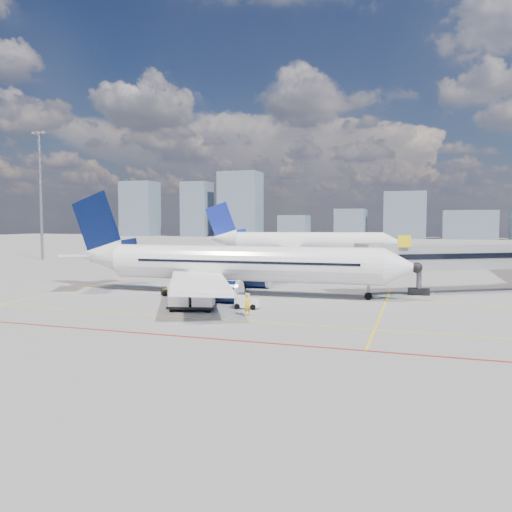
{
  "coord_description": "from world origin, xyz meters",
  "views": [
    {
      "loc": [
        16.8,
        -41.81,
        7.71
      ],
      "look_at": [
        0.38,
        8.7,
        4.0
      ],
      "focal_mm": 35.0,
      "sensor_mm": 36.0,
      "label": 1
    }
  ],
  "objects": [
    {
      "name": "belt_loader",
      "position": [
        -6.27,
        4.06,
        0.55
      ],
      "size": [
        5.31,
        1.75,
        2.14
      ],
      "rotation": [
        0.0,
        0.0,
        -0.1
      ],
      "color": "black",
      "rests_on": "ground"
    },
    {
      "name": "ground",
      "position": [
        0.0,
        0.0,
        0.0
      ],
      "size": [
        420.0,
        420.0,
        0.0
      ],
      "primitive_type": "plane",
      "color": "gray",
      "rests_on": "ground"
    },
    {
      "name": "apron_markings",
      "position": [
        -0.58,
        -3.91,
        0.01
      ],
      "size": [
        90.0,
        35.12,
        0.01
      ],
      "color": "yellow",
      "rests_on": "ground"
    },
    {
      "name": "jet_bridge",
      "position": [
        23.51,
        16.91,
        3.74
      ],
      "size": [
        23.55,
        15.78,
        6.3
      ],
      "color": "gray",
      "rests_on": "ground"
    },
    {
      "name": "distant_skyline",
      "position": [
        -18.42,
        190.0,
        11.17
      ],
      "size": [
        254.49,
        15.68,
        31.75
      ],
      "color": "slate",
      "rests_on": "ground"
    },
    {
      "name": "main_aircraft",
      "position": [
        -2.2,
        7.13,
        3.22
      ],
      "size": [
        38.44,
        33.49,
        11.2
      ],
      "rotation": [
        0.0,
        0.0,
        0.04
      ],
      "color": "white",
      "rests_on": "ground"
    },
    {
      "name": "baggage_tug",
      "position": [
        2.46,
        -0.61,
        0.66
      ],
      "size": [
        2.0,
        1.21,
        1.38
      ],
      "rotation": [
        0.0,
        0.0,
        0.01
      ],
      "color": "white",
      "rests_on": "ground"
    },
    {
      "name": "floodlight_mast_nw",
      "position": [
        -55.0,
        40.0,
        13.59
      ],
      "size": [
        3.2,
        0.61,
        25.45
      ],
      "color": "slate",
      "rests_on": "ground"
    },
    {
      "name": "second_aircraft",
      "position": [
        -7.42,
        64.19,
        3.22
      ],
      "size": [
        41.92,
        36.03,
        12.4
      ],
      "rotation": [
        0.0,
        0.0,
        0.24
      ],
      "color": "white",
      "rests_on": "ground"
    },
    {
      "name": "ramp_worker",
      "position": [
        3.69,
        -3.73,
        0.93
      ],
      "size": [
        0.69,
        0.8,
        1.86
      ],
      "primitive_type": "imported",
      "rotation": [
        0.0,
        0.0,
        1.13
      ],
      "color": "yellow",
      "rests_on": "ground"
    },
    {
      "name": "cargo_dolly",
      "position": [
        -1.59,
        -3.11,
        1.23
      ],
      "size": [
        4.4,
        2.75,
        2.24
      ],
      "rotation": [
        0.0,
        0.0,
        0.24
      ],
      "color": "black",
      "rests_on": "ground"
    }
  ]
}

